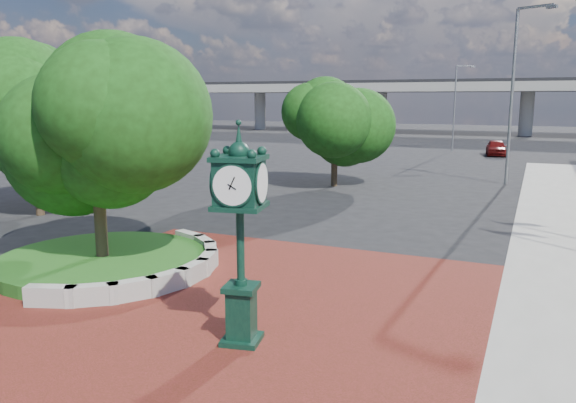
# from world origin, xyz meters

# --- Properties ---
(ground) EXTENTS (200.00, 200.00, 0.00)m
(ground) POSITION_xyz_m (0.00, 0.00, 0.00)
(ground) COLOR black
(ground) RESTS_ON ground
(plaza) EXTENTS (12.00, 12.00, 0.04)m
(plaza) POSITION_xyz_m (0.00, -1.00, 0.02)
(plaza) COLOR #5F2316
(plaza) RESTS_ON ground
(planter_wall) EXTENTS (2.96, 6.77, 0.54)m
(planter_wall) POSITION_xyz_m (-2.71, -0.00, 0.27)
(planter_wall) COLOR #9E9B93
(planter_wall) RESTS_ON ground
(grass_bed) EXTENTS (6.10, 6.10, 0.40)m
(grass_bed) POSITION_xyz_m (-5.00, 0.00, 0.20)
(grass_bed) COLOR #244C15
(grass_bed) RESTS_ON ground
(overpass) EXTENTS (90.00, 12.00, 7.50)m
(overpass) POSITION_xyz_m (-0.22, 70.00, 6.54)
(overpass) COLOR #9E9B93
(overpass) RESTS_ON ground
(tree_planter) EXTENTS (5.20, 5.20, 6.33)m
(tree_planter) POSITION_xyz_m (-5.00, 0.00, 3.72)
(tree_planter) COLOR #38281C
(tree_planter) RESTS_ON ground
(tree_northwest) EXTENTS (5.60, 5.60, 6.93)m
(tree_northwest) POSITION_xyz_m (-13.00, 5.00, 4.12)
(tree_northwest) COLOR #38281C
(tree_northwest) RESTS_ON ground
(tree_street) EXTENTS (4.40, 4.40, 5.45)m
(tree_street) POSITION_xyz_m (-4.00, 18.00, 3.24)
(tree_street) COLOR #38281C
(tree_street) RESTS_ON ground
(post_clock) EXTENTS (1.09, 1.09, 4.54)m
(post_clock) POSITION_xyz_m (1.32, -2.93, 2.49)
(post_clock) COLOR black
(post_clock) RESTS_ON ground
(parked_car) EXTENTS (2.14, 4.27, 1.39)m
(parked_car) POSITION_xyz_m (3.32, 40.43, 0.70)
(parked_car) COLOR #5F0E0D
(parked_car) RESTS_ON ground
(street_lamp_near) EXTENTS (2.13, 1.08, 10.04)m
(street_lamp_near) POSITION_xyz_m (5.30, 22.75, 5.89)
(street_lamp_near) COLOR slate
(street_lamp_near) RESTS_ON ground
(street_lamp_far) EXTENTS (1.72, 0.84, 8.06)m
(street_lamp_far) POSITION_xyz_m (-0.65, 43.39, 4.73)
(street_lamp_far) COLOR slate
(street_lamp_far) RESTS_ON ground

